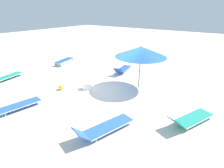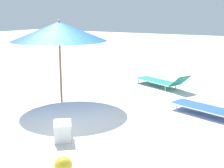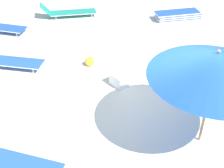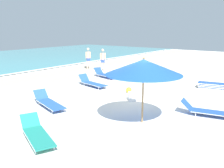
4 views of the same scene
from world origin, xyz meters
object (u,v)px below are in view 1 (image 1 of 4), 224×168
Objects in this scene: beach_umbrella at (141,52)px; sun_lounger_near_water_left at (123,69)px; sun_lounger_near_water_right at (14,106)px; cooler_box at (87,86)px; lounger_stack at (65,62)px; sun_lounger_mid_beach_solo at (190,119)px; sun_lounger_under_umbrella at (4,77)px; beach_ball at (61,87)px; sun_lounger_beside_umbrella at (104,127)px.

sun_lounger_near_water_left is (2.14, -1.70, -1.81)m from beach_umbrella.
cooler_box is at bearing -96.59° from sun_lounger_near_water_right.
beach_umbrella is at bearing -179.37° from cooler_box.
cooler_box is at bearing 39.79° from beach_umbrella.
sun_lounger_near_water_right is (-3.73, 5.96, 0.06)m from lounger_stack.
sun_lounger_near_water_left is 0.98× the size of sun_lounger_mid_beach_solo.
sun_lounger_near_water_right is 7.28m from sun_lounger_mid_beach_solo.
beach_umbrella reaches higher than sun_lounger_mid_beach_solo.
sun_lounger_near_water_right is (-3.97, 1.39, 0.01)m from sun_lounger_under_umbrella.
sun_lounger_mid_beach_solo is at bearing -172.26° from beach_ball.
beach_umbrella is 4.41× the size of cooler_box.
beach_umbrella is 4.10m from sun_lounger_mid_beach_solo.
beach_umbrella is at bearing -7.34° from sun_lounger_mid_beach_solo.
beach_ball is 1.43m from cooler_box.
sun_lounger_near_water_right reaches higher than sun_lounger_mid_beach_solo.
sun_lounger_near_water_left is 4.58m from beach_ball.
sun_lounger_mid_beach_solo is (-10.16, 2.55, 0.05)m from lounger_stack.
beach_umbrella reaches higher than beach_ball.
sun_lounger_mid_beach_solo is at bearing -118.41° from sun_lounger_beside_umbrella.
beach_ball is at bearing 39.68° from beach_umbrella.
lounger_stack reaches higher than beach_ball.
beach_ball is (0.04, -2.54, -0.07)m from sun_lounger_near_water_right.
sun_lounger_near_water_left is (-5.09, -5.58, 0.00)m from sun_lounger_under_umbrella.
sun_lounger_under_umbrella is 1.10× the size of sun_lounger_near_water_right.
sun_lounger_near_water_left reaches higher than lounger_stack.
sun_lounger_mid_beach_solo is 5.37m from cooler_box.
sun_lounger_near_water_left is at bearing -10.87° from sun_lounger_mid_beach_solo.
sun_lounger_near_water_right is at bearing 58.34° from beach_umbrella.
sun_lounger_mid_beach_solo is (-6.43, -3.42, -0.01)m from sun_lounger_near_water_right.
beach_ball is at bearing 30.60° from sun_lounger_mid_beach_solo.
beach_ball is at bearing 64.04° from sun_lounger_near_water_left.
beach_ball is (6.47, 0.88, -0.06)m from sun_lounger_mid_beach_solo.
sun_lounger_mid_beach_solo is at bearing 153.44° from lounger_stack.
sun_lounger_under_umbrella is at bearing -16.97° from cooler_box.
sun_lounger_beside_umbrella is 1.11× the size of sun_lounger_near_water_right.
lounger_stack is 7.03m from sun_lounger_near_water_right.
beach_umbrella reaches higher than sun_lounger_near_water_left.
sun_lounger_near_water_right reaches higher than lounger_stack.
sun_lounger_near_water_left is at bearing -88.59° from sun_lounger_near_water_right.
sun_lounger_mid_beach_solo is at bearing -178.84° from sun_lounger_under_umbrella.
cooler_box is at bearing 77.78° from sun_lounger_near_water_left.
beach_umbrella is 4.67m from beach_ball.
beach_umbrella is 1.24× the size of sun_lounger_near_water_left.
beach_umbrella is at bearing -161.64° from sun_lounger_under_umbrella.
sun_lounger_near_water_right is at bearing 31.71° from sun_lounger_beside_umbrella.
sun_lounger_near_water_left is 3.55× the size of cooler_box.
sun_lounger_near_water_left is (-4.84, -1.00, 0.05)m from lounger_stack.
lounger_stack is 0.90× the size of sun_lounger_mid_beach_solo.
sun_lounger_near_water_right is 7.12× the size of beach_ball.
sun_lounger_mid_beach_solo is at bearing 149.80° from beach_umbrella.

